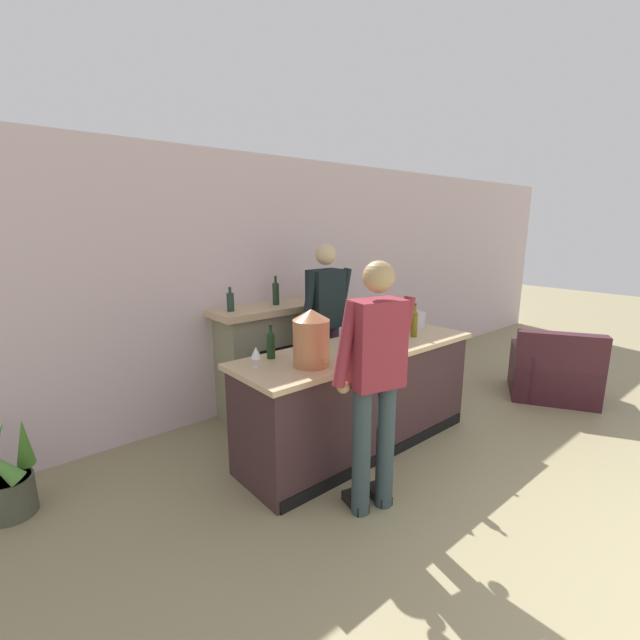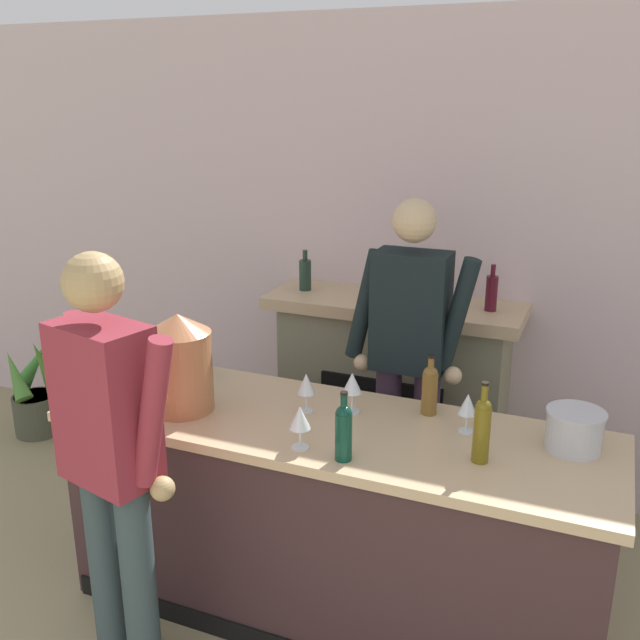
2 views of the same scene
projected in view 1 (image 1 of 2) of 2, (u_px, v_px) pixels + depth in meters
The scene contains 18 objects.
wall_back_panel at pixel (282, 282), 4.93m from camera, with size 12.00×0.07×2.75m.
bar_counter at pixel (359, 397), 3.92m from camera, with size 2.40×0.76×0.96m.
fireplace_stone at pixel (277, 356), 4.73m from camera, with size 1.46×0.52×1.50m.
armchair_black at pixel (553, 375), 5.07m from camera, with size 1.13×1.18×0.85m.
potted_plant_corner at pixel (9, 480), 3.00m from camera, with size 0.41×0.45×0.74m.
person_customer at pixel (375, 378), 2.91m from camera, with size 0.65×0.37×1.80m.
person_bartender at pixel (326, 324), 4.39m from camera, with size 0.66×0.30×1.84m.
copper_dispenser at pixel (311, 337), 3.26m from camera, with size 0.29×0.32×0.44m.
ice_bucket_steel at pixel (415, 320), 4.53m from camera, with size 0.23×0.23×0.16m.
wine_bottle_port_short at pixel (368, 323), 4.21m from camera, with size 0.07×0.07×0.27m.
wine_bottle_merlot_tall at pixel (397, 336), 3.69m from camera, with size 0.07×0.07×0.28m.
wine_bottle_cabernet_heavy at pixel (414, 322), 4.13m from camera, with size 0.06×0.06×0.33m.
wine_bottle_riesling_slim at pixel (271, 343), 3.47m from camera, with size 0.07×0.07×0.28m.
wine_glass_near_bucket at pixel (380, 339), 3.58m from camera, with size 0.09×0.09×0.18m.
wine_glass_back_row at pixel (353, 329), 3.92m from camera, with size 0.09×0.09×0.18m.
wine_glass_front_left at pixel (389, 322), 4.25m from camera, with size 0.08×0.08×0.17m.
wine_glass_mid_counter at pixel (343, 334), 3.75m from camera, with size 0.08×0.08×0.18m.
wine_glass_front_right at pixel (256, 353), 3.24m from camera, with size 0.09×0.09×0.16m.
Camera 1 is at (-2.84, 0.57, 2.02)m, focal length 24.00 mm.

